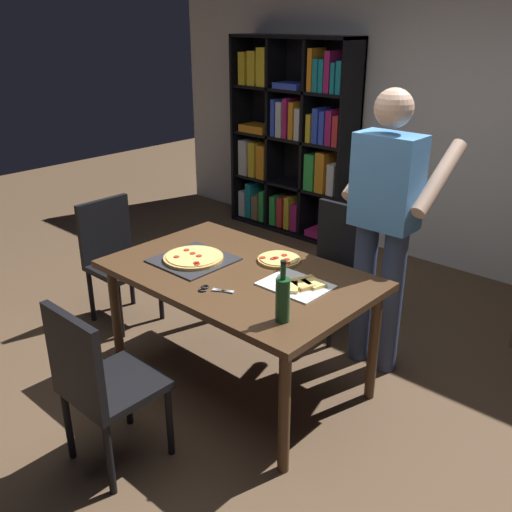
{
  "coord_description": "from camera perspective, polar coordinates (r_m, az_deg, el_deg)",
  "views": [
    {
      "loc": [
        2.07,
        -2.13,
        2.1
      ],
      "look_at": [
        0.0,
        0.15,
        0.8
      ],
      "focal_mm": 39.76,
      "sensor_mm": 36.0,
      "label": 1
    }
  ],
  "objects": [
    {
      "name": "chair_left_end",
      "position": [
        4.25,
        -13.98,
        0.24
      ],
      "size": [
        0.42,
        0.42,
        0.9
      ],
      "color": "black",
      "rests_on": "ground_plane"
    },
    {
      "name": "pepperoni_pizza_on_tray",
      "position": [
        3.42,
        -6.31,
        -0.23
      ],
      "size": [
        0.42,
        0.42,
        0.04
      ],
      "color": "#2D2D33",
      "rests_on": "dining_table"
    },
    {
      "name": "back_wall",
      "position": [
        5.21,
        18.99,
        13.97
      ],
      "size": [
        6.4,
        0.1,
        2.8
      ],
      "primitive_type": "cube",
      "color": "silver",
      "rests_on": "ground_plane"
    },
    {
      "name": "wine_bottle",
      "position": [
        2.7,
        2.7,
        -4.29
      ],
      "size": [
        0.07,
        0.07,
        0.32
      ],
      "color": "#194723",
      "rests_on": "dining_table"
    },
    {
      "name": "pizza_slices_on_towel",
      "position": [
        3.08,
        4.25,
        -2.9
      ],
      "size": [
        0.36,
        0.28,
        0.03
      ],
      "color": "white",
      "rests_on": "dining_table"
    },
    {
      "name": "bookshelf",
      "position": [
        5.87,
        3.71,
        11.53
      ],
      "size": [
        1.4,
        0.35,
        1.95
      ],
      "color": "black",
      "rests_on": "ground_plane"
    },
    {
      "name": "chair_near_camera",
      "position": [
        2.85,
        -15.62,
        -11.88
      ],
      "size": [
        0.42,
        0.42,
        0.9
      ],
      "color": "black",
      "rests_on": "ground_plane"
    },
    {
      "name": "kitchen_scissors",
      "position": [
        3.05,
        -4.59,
        -3.35
      ],
      "size": [
        0.2,
        0.14,
        0.01
      ],
      "color": "silver",
      "rests_on": "dining_table"
    },
    {
      "name": "person_serving_pizza",
      "position": [
        3.46,
        12.86,
        3.75
      ],
      "size": [
        0.55,
        0.54,
        1.75
      ],
      "color": "#38476B",
      "rests_on": "ground_plane"
    },
    {
      "name": "dining_table",
      "position": [
        3.29,
        -1.75,
        -2.76
      ],
      "size": [
        1.53,
        0.97,
        0.75
      ],
      "color": "#4C331E",
      "rests_on": "ground_plane"
    },
    {
      "name": "chair_far_side",
      "position": [
        4.05,
        7.81,
        -0.42
      ],
      "size": [
        0.42,
        0.42,
        0.9
      ],
      "color": "black",
      "rests_on": "ground_plane"
    },
    {
      "name": "second_pizza_plain",
      "position": [
        3.39,
        2.33,
        -0.35
      ],
      "size": [
        0.26,
        0.26,
        0.03
      ],
      "color": "tan",
      "rests_on": "dining_table"
    },
    {
      "name": "ground_plane",
      "position": [
        3.64,
        -1.63,
        -12.39
      ],
      "size": [
        12.0,
        12.0,
        0.0
      ],
      "primitive_type": "plane",
      "color": "brown"
    }
  ]
}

